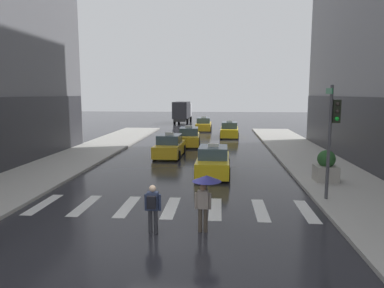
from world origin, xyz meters
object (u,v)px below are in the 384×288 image
object	(u,v)px
taxi_third	(189,137)
pedestrian_with_backpack	(153,206)
taxi_fourth	(229,130)
pedestrian_with_umbrella	(205,188)
traffic_light_pole	(332,126)
taxi_second	(170,147)
planter_near_corner	(326,167)
taxi_lead	(213,162)
taxi_fifth	(204,125)
box_truck	(182,111)

from	to	relation	value
taxi_third	pedestrian_with_backpack	bearing A→B (deg)	-88.23
taxi_third	taxi_fourth	world-z (taller)	same
taxi_third	pedestrian_with_umbrella	distance (m)	20.04
traffic_light_pole	taxi_second	bearing A→B (deg)	128.26
taxi_fourth	traffic_light_pole	bearing A→B (deg)	-80.72
planter_near_corner	taxi_fourth	bearing A→B (deg)	102.98
taxi_lead	taxi_fourth	size ratio (longest dim) A/B	0.99
taxi_fifth	planter_near_corner	bearing A→B (deg)	-73.78
taxi_second	pedestrian_with_backpack	distance (m)	14.70
taxi_third	pedestrian_with_backpack	xyz separation A→B (m)	(0.62, -20.22, 0.25)
traffic_light_pole	pedestrian_with_backpack	xyz separation A→B (m)	(-6.80, -4.04, -2.29)
taxi_third	taxi_fifth	distance (m)	12.93
taxi_fourth	taxi_fifth	xyz separation A→B (m)	(-3.06, 6.47, 0.00)
taxi_fourth	planter_near_corner	size ratio (longest dim) A/B	2.87
taxi_fifth	pedestrian_with_backpack	distance (m)	33.13
taxi_second	taxi_fifth	world-z (taller)	same
taxi_fifth	traffic_light_pole	bearing A→B (deg)	-76.93
taxi_third	planter_near_corner	bearing A→B (deg)	-57.69
taxi_fourth	box_truck	distance (m)	19.25
pedestrian_with_umbrella	planter_near_corner	bearing A→B (deg)	49.64
planter_near_corner	taxi_third	bearing A→B (deg)	122.31
taxi_fifth	taxi_third	bearing A→B (deg)	-92.99
traffic_light_pole	taxi_lead	world-z (taller)	traffic_light_pole
box_truck	pedestrian_with_umbrella	distance (m)	44.59
box_truck	planter_near_corner	bearing A→B (deg)	-72.95
taxi_second	box_truck	distance (m)	30.06
pedestrian_with_umbrella	planter_near_corner	xyz separation A→B (m)	(5.87, 6.91, -0.64)
traffic_light_pole	pedestrian_with_backpack	bearing A→B (deg)	-149.33
taxi_lead	taxi_fifth	size ratio (longest dim) A/B	1.00
traffic_light_pole	pedestrian_with_umbrella	size ratio (longest dim) A/B	2.47
taxi_second	taxi_fourth	xyz separation A→B (m)	(4.65, 12.04, 0.00)
taxi_lead	taxi_fifth	world-z (taller)	same
taxi_second	traffic_light_pole	bearing A→B (deg)	-51.74
taxi_lead	pedestrian_with_umbrella	distance (m)	8.68
taxi_third	traffic_light_pole	bearing A→B (deg)	-65.35
taxi_fourth	taxi_lead	bearing A→B (deg)	-94.30
taxi_third	pedestrian_with_umbrella	size ratio (longest dim) A/B	2.38
taxi_fifth	pedestrian_with_umbrella	bearing A→B (deg)	-87.11
pedestrian_with_backpack	planter_near_corner	size ratio (longest dim) A/B	1.03
taxi_second	pedestrian_with_umbrella	world-z (taller)	pedestrian_with_umbrella
taxi_second	planter_near_corner	xyz separation A→B (m)	(9.12, -7.37, 0.15)
taxi_second	planter_near_corner	distance (m)	11.73
traffic_light_pole	pedestrian_with_umbrella	bearing A→B (deg)	-144.00
taxi_fourth	pedestrian_with_backpack	xyz separation A→B (m)	(-3.11, -26.66, 0.25)
traffic_light_pole	taxi_fourth	distance (m)	23.06
box_truck	taxi_third	bearing A→B (deg)	-82.41
planter_near_corner	taxi_lead	bearing A→B (deg)	163.35
pedestrian_with_umbrella	planter_near_corner	world-z (taller)	pedestrian_with_umbrella
planter_near_corner	box_truck	bearing A→B (deg)	107.05
planter_near_corner	taxi_second	bearing A→B (deg)	141.05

